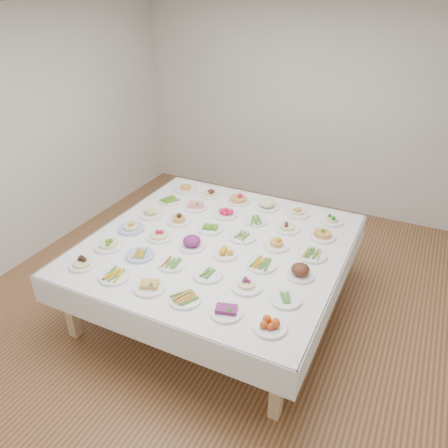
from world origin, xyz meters
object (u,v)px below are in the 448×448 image
at_px(dish_0, 82,261).
at_px(display_table, 217,248).
at_px(dish_18, 151,211).
at_px(dish_35, 332,218).

bearing_deg(dish_0, display_table, 44.76).
bearing_deg(dish_18, display_table, -11.26).
relative_size(dish_18, dish_35, 1.11).
xyz_separation_m(dish_0, dish_18, (0.00, 1.06, 0.00)).
distance_m(dish_0, dish_18, 1.06).
xyz_separation_m(display_table, dish_35, (0.90, 0.88, 0.12)).
distance_m(display_table, dish_0, 1.26).
distance_m(display_table, dish_18, 0.92).
height_order(display_table, dish_18, dish_18).
bearing_deg(display_table, dish_0, -135.24).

